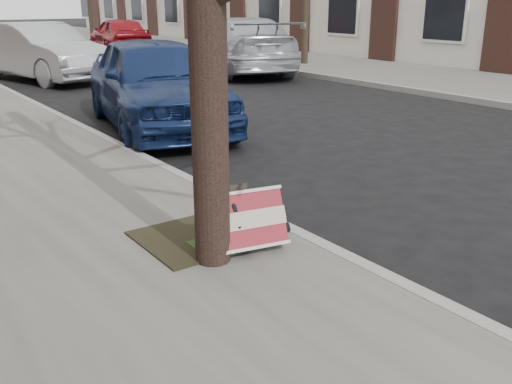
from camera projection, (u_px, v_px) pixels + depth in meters
ground at (477, 242)px, 4.76m from camera, size 120.00×120.00×0.00m
far_sidewalk at (240, 54)px, 20.58m from camera, size 4.00×70.00×0.12m
dirt_patch at (196, 237)px, 4.53m from camera, size 0.85×0.85×0.02m
suitcase_red at (243, 221)px, 4.24m from camera, size 0.67×0.45×0.47m
suitcase_navy at (256, 218)px, 4.37m from camera, size 0.60×0.43×0.42m
car_near_front at (157, 82)px, 8.77m from camera, size 2.56×4.44×1.42m
car_near_mid at (42, 52)px, 13.98m from camera, size 2.42×4.44×1.39m
car_far_front at (240, 45)px, 15.46m from camera, size 3.54×5.48×1.48m
car_far_back at (119, 35)px, 21.18m from camera, size 2.05×4.05×1.32m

